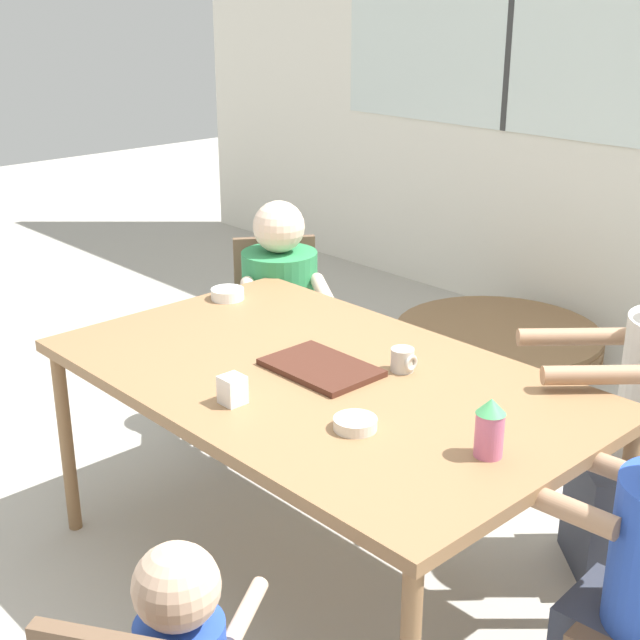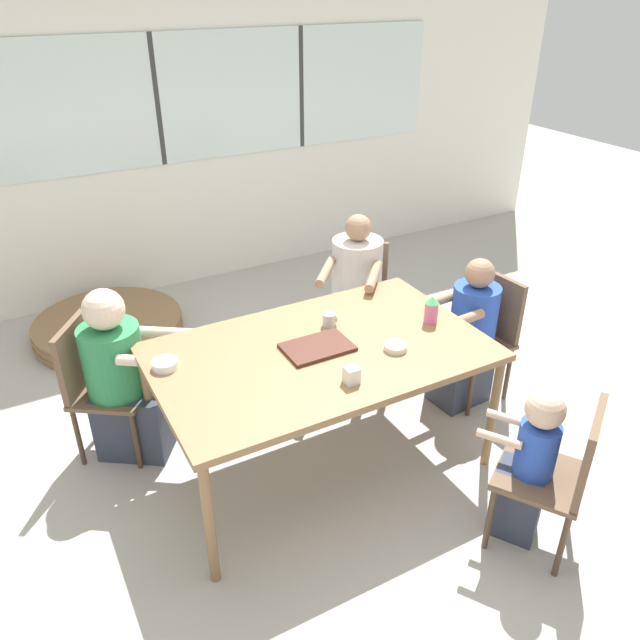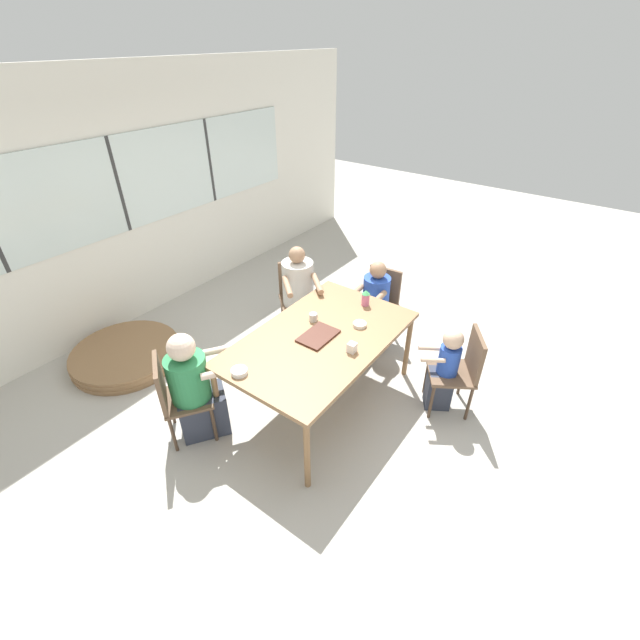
# 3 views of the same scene
# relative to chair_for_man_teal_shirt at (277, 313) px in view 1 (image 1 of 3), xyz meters

# --- Properties ---
(ground_plane) EXTENTS (16.00, 16.00, 0.00)m
(ground_plane) POSITION_rel_chair_for_man_teal_shirt_xyz_m (1.07, -0.73, -0.50)
(ground_plane) COLOR #B2ADA3
(dining_table) EXTENTS (1.77, 1.08, 0.76)m
(dining_table) POSITION_rel_chair_for_man_teal_shirt_xyz_m (1.07, -0.73, 0.22)
(dining_table) COLOR olive
(dining_table) RESTS_ON ground_plane
(chair_for_man_teal_shirt) EXTENTS (0.56, 0.56, 0.84)m
(chair_for_man_teal_shirt) POSITION_rel_chair_for_man_teal_shirt_xyz_m (0.00, 0.00, 0.00)
(chair_for_man_teal_shirt) COLOR brown
(chair_for_man_teal_shirt) RESTS_ON ground_plane
(person_man_teal_shirt) EXTENTS (0.69, 0.62, 1.06)m
(person_man_teal_shirt) POSITION_rel_chair_for_man_teal_shirt_xyz_m (0.14, -0.10, -0.02)
(person_man_teal_shirt) COLOR #333847
(person_man_teal_shirt) RESTS_ON ground_plane
(food_tray_dark) EXTENTS (0.36, 0.24, 0.02)m
(food_tray_dark) POSITION_rel_chair_for_man_teal_shirt_xyz_m (1.06, -0.72, 0.28)
(food_tray_dark) COLOR #472319
(food_tray_dark) RESTS_ON dining_table
(coffee_mug) EXTENTS (0.08, 0.08, 0.08)m
(coffee_mug) POSITION_rel_chair_for_man_teal_shirt_xyz_m (1.25, -0.52, 0.31)
(coffee_mug) COLOR beige
(coffee_mug) RESTS_ON dining_table
(sippy_cup) EXTENTS (0.08, 0.08, 0.17)m
(sippy_cup) POSITION_rel_chair_for_man_teal_shirt_xyz_m (1.77, -0.77, 0.35)
(sippy_cup) COLOR #CC668C
(sippy_cup) RESTS_ON dining_table
(milk_carton_small) EXTENTS (0.07, 0.07, 0.09)m
(milk_carton_small) POSITION_rel_chair_for_man_teal_shirt_xyz_m (1.06, -1.07, 0.31)
(milk_carton_small) COLOR silver
(milk_carton_small) RESTS_ON dining_table
(bowl_white_shallow) EXTENTS (0.12, 0.12, 0.03)m
(bowl_white_shallow) POSITION_rel_chair_for_man_teal_shirt_xyz_m (1.43, -0.92, 0.28)
(bowl_white_shallow) COLOR silver
(bowl_white_shallow) RESTS_ON dining_table
(bowl_cereal) EXTENTS (0.13, 0.13, 0.04)m
(bowl_cereal) POSITION_rel_chair_for_man_teal_shirt_xyz_m (0.30, -0.51, 0.29)
(bowl_cereal) COLOR white
(bowl_cereal) RESTS_ON dining_table
(folded_table_stack) EXTENTS (1.15, 1.15, 0.15)m
(folded_table_stack) POSITION_rel_chair_for_man_teal_shirt_xyz_m (0.30, 1.34, -0.42)
(folded_table_stack) COLOR olive
(folded_table_stack) RESTS_ON ground_plane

